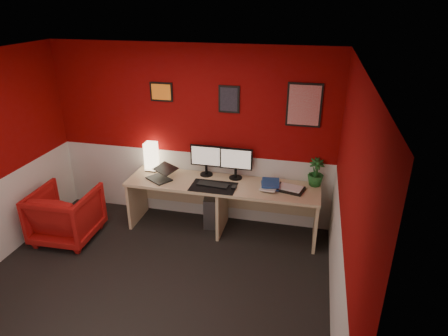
# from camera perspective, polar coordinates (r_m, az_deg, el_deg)

# --- Properties ---
(ground) EXTENTS (4.00, 3.50, 0.01)m
(ground) POSITION_cam_1_polar(r_m,az_deg,el_deg) (4.68, -11.09, -17.13)
(ground) COLOR black
(ground) RESTS_ON ground
(ceiling) EXTENTS (4.00, 3.50, 0.01)m
(ceiling) POSITION_cam_1_polar(r_m,az_deg,el_deg) (3.60, -14.28, 14.62)
(ceiling) COLOR white
(ceiling) RESTS_ON ground
(wall_back) EXTENTS (4.00, 0.01, 2.50)m
(wall_back) POSITION_cam_1_polar(r_m,az_deg,el_deg) (5.48, -4.82, 4.73)
(wall_back) COLOR #7F0606
(wall_back) RESTS_ON ground
(wall_front) EXTENTS (4.00, 0.01, 2.50)m
(wall_front) POSITION_cam_1_polar(r_m,az_deg,el_deg) (2.80, -28.47, -19.20)
(wall_front) COLOR #7F0606
(wall_front) RESTS_ON ground
(wall_right) EXTENTS (0.01, 3.50, 2.50)m
(wall_right) POSITION_cam_1_polar(r_m,az_deg,el_deg) (3.66, 17.41, -6.58)
(wall_right) COLOR #7F0606
(wall_right) RESTS_ON ground
(wainscot_back) EXTENTS (4.00, 0.01, 1.00)m
(wainscot_back) POSITION_cam_1_polar(r_m,az_deg,el_deg) (5.76, -4.58, -2.35)
(wainscot_back) COLOR silver
(wainscot_back) RESTS_ON ground
(wainscot_right) EXTENTS (0.01, 3.50, 1.00)m
(wainscot_right) POSITION_cam_1_polar(r_m,az_deg,el_deg) (4.07, 16.02, -15.74)
(wainscot_right) COLOR silver
(wainscot_right) RESTS_ON ground
(desk) EXTENTS (2.60, 0.65, 0.73)m
(desk) POSITION_cam_1_polar(r_m,az_deg,el_deg) (5.41, -0.27, -5.75)
(desk) COLOR tan
(desk) RESTS_ON ground
(shoji_lamp) EXTENTS (0.16, 0.16, 0.40)m
(shoji_lamp) POSITION_cam_1_polar(r_m,az_deg,el_deg) (5.66, -10.58, 1.56)
(shoji_lamp) COLOR #FFE5B2
(shoji_lamp) RESTS_ON desk
(laptop) EXTENTS (0.40, 0.37, 0.22)m
(laptop) POSITION_cam_1_polar(r_m,az_deg,el_deg) (5.38, -9.54, -0.62)
(laptop) COLOR black
(laptop) RESTS_ON desk
(monitor_left) EXTENTS (0.45, 0.06, 0.58)m
(monitor_left) POSITION_cam_1_polar(r_m,az_deg,el_deg) (5.38, -2.64, 1.81)
(monitor_left) COLOR black
(monitor_left) RESTS_ON desk
(monitor_right) EXTENTS (0.45, 0.06, 0.58)m
(monitor_right) POSITION_cam_1_polar(r_m,az_deg,el_deg) (5.27, 1.74, 1.35)
(monitor_right) COLOR black
(monitor_right) RESTS_ON desk
(desk_mat) EXTENTS (0.60, 0.38, 0.01)m
(desk_mat) POSITION_cam_1_polar(r_m,az_deg,el_deg) (5.15, -1.57, -2.75)
(desk_mat) COLOR black
(desk_mat) RESTS_ON desk
(keyboard) EXTENTS (0.43, 0.18, 0.02)m
(keyboard) POSITION_cam_1_polar(r_m,az_deg,el_deg) (5.18, -1.63, -2.44)
(keyboard) COLOR black
(keyboard) RESTS_ON desk_mat
(mouse) EXTENTS (0.06, 0.10, 0.03)m
(mouse) POSITION_cam_1_polar(r_m,az_deg,el_deg) (5.09, 1.48, -2.84)
(mouse) COLOR black
(mouse) RESTS_ON desk_mat
(book_bottom) EXTENTS (0.27, 0.33, 0.03)m
(book_bottom) POSITION_cam_1_polar(r_m,az_deg,el_deg) (5.17, 5.51, -2.62)
(book_bottom) COLOR #1F458F
(book_bottom) RESTS_ON desk
(book_middle) EXTENTS (0.24, 0.31, 0.02)m
(book_middle) POSITION_cam_1_polar(r_m,az_deg,el_deg) (5.12, 5.54, -2.56)
(book_middle) COLOR silver
(book_middle) RESTS_ON book_bottom
(book_top) EXTENTS (0.26, 0.33, 0.03)m
(book_top) POSITION_cam_1_polar(r_m,az_deg,el_deg) (5.14, 5.56, -2.14)
(book_top) COLOR #1F458F
(book_top) RESTS_ON book_middle
(zen_tray) EXTENTS (0.40, 0.33, 0.03)m
(zen_tray) POSITION_cam_1_polar(r_m,az_deg,el_deg) (5.13, 9.65, -3.05)
(zen_tray) COLOR black
(zen_tray) RESTS_ON desk
(potted_plant) EXTENTS (0.26, 0.26, 0.37)m
(potted_plant) POSITION_cam_1_polar(r_m,az_deg,el_deg) (5.25, 13.29, -0.62)
(potted_plant) COLOR #19591E
(potted_plant) RESTS_ON desk
(pc_tower) EXTENTS (0.27, 0.48, 0.45)m
(pc_tower) POSITION_cam_1_polar(r_m,az_deg,el_deg) (5.67, -1.77, -5.90)
(pc_tower) COLOR #99999E
(pc_tower) RESTS_ON ground
(armchair) EXTENTS (0.80, 0.82, 0.72)m
(armchair) POSITION_cam_1_polar(r_m,az_deg,el_deg) (5.66, -22.08, -6.28)
(armchair) COLOR #B01411
(armchair) RESTS_ON ground
(art_left) EXTENTS (0.32, 0.02, 0.26)m
(art_left) POSITION_cam_1_polar(r_m,az_deg,el_deg) (5.44, -9.14, 10.94)
(art_left) COLOR orange
(art_left) RESTS_ON wall_back
(art_center) EXTENTS (0.28, 0.02, 0.36)m
(art_center) POSITION_cam_1_polar(r_m,az_deg,el_deg) (5.17, 0.74, 10.01)
(art_center) COLOR black
(art_center) RESTS_ON wall_back
(art_right) EXTENTS (0.44, 0.02, 0.56)m
(art_right) POSITION_cam_1_polar(r_m,az_deg,el_deg) (5.06, 11.64, 9.00)
(art_right) COLOR red
(art_right) RESTS_ON wall_back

